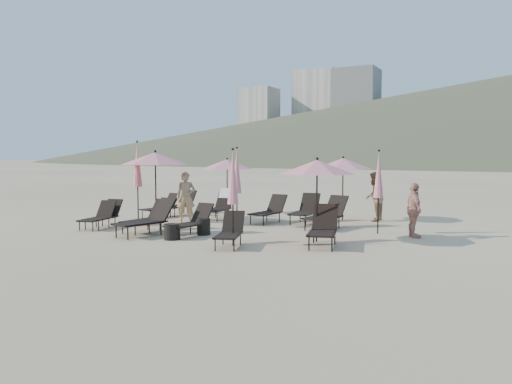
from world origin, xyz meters
The scene contains 28 objects.
ground centered at (0.00, 0.00, 0.00)m, with size 800.00×800.00×0.00m, color #D6BA8C.
hotel_skyline centered at (-93.62, 271.21, 24.18)m, with size 109.00×82.00×55.00m.
lounger_0 centered at (-4.60, 0.27, 0.40)m, with size 0.89×1.57×0.85m.
lounger_1 centered at (-4.60, 0.54, 0.41)m, with size 0.88×1.60×0.87m.
lounger_2 centered at (-2.74, 0.47, 0.45)m, with size 0.77×1.71×0.96m.
lounger_3 centered at (-1.09, 0.42, 0.42)m, with size 0.79×1.64×0.91m.
lounger_4 centered at (0.82, -0.55, 0.40)m, with size 1.03×1.59×0.85m.
lounger_5 centered at (2.89, 0.69, 0.48)m, with size 1.12×1.88×1.02m.
lounger_6 centered at (-4.73, 3.61, 0.41)m, with size 0.88×1.62×0.88m.
lounger_7 centered at (-4.58, 4.62, 0.44)m, with size 0.67×1.65×0.94m.
lounger_8 centered at (-2.52, 4.30, 0.52)m, with size 0.88×1.81×1.08m.
lounger_9 centered at (-0.36, 4.05, 0.45)m, with size 0.79×1.71×0.95m.
lounger_10 centered at (0.78, 4.58, 0.47)m, with size 0.81×1.79×1.00m.
lounger_11 centered at (1.91, 3.65, 0.48)m, with size 1.02×1.88×1.03m.
lounger_12 centered at (-2.24, -0.14, 0.49)m, with size 1.11×1.95×1.05m.
umbrella_open_0 centered at (-3.79, 2.14, 2.23)m, with size 2.35×2.35×2.53m.
umbrella_open_1 centered at (2.52, 1.16, 2.02)m, with size 2.12×2.12×2.28m.
umbrella_open_2 centered at (-3.05, 5.67, 2.00)m, with size 2.10×2.10×2.26m.
umbrella_open_3 centered at (1.68, 5.91, 2.05)m, with size 2.16×2.16×2.32m.
umbrella_closed_0 centered at (0.85, -0.45, 1.76)m, with size 0.30×0.30×2.52m.
umbrella_closed_1 centered at (3.62, 3.36, 1.75)m, with size 0.29×0.29×2.51m.
umbrella_closed_2 centered at (-4.74, 2.30, 2.00)m, with size 0.34×0.34×2.87m.
umbrella_closed_3 centered at (-0.71, 2.43, 1.82)m, with size 0.31×0.31×2.62m.
side_table_0 centered at (-1.13, -0.44, 0.22)m, with size 0.42×0.42×0.44m, color black.
side_table_1 centered at (-0.84, 0.71, 0.24)m, with size 0.40×0.40×0.49m, color black.
beachgoer_a centered at (-2.91, 2.68, 0.89)m, with size 0.65×0.42×1.77m, color tan.
beachgoer_b centered at (2.75, 6.21, 0.88)m, with size 0.85×0.67×1.76m, color #98704E.
beachgoer_c centered at (4.71, 3.07, 0.78)m, with size 0.92×0.38×1.56m, color tan.
Camera 1 is at (7.35, -11.40, 2.28)m, focal length 35.00 mm.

